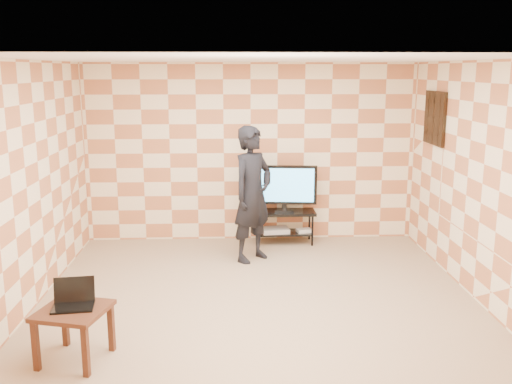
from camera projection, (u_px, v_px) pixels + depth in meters
floor at (258, 301)px, 6.52m from camera, size 5.00×5.00×0.00m
wall_back at (251, 153)px, 8.68m from camera, size 5.00×0.02×2.70m
wall_front at (276, 261)px, 3.79m from camera, size 5.00×0.02×2.70m
wall_left at (27, 188)px, 6.13m from camera, size 0.02×5.00×2.70m
wall_right at (482, 184)px, 6.34m from camera, size 0.02×5.00×2.70m
ceiling at (258, 59)px, 5.95m from camera, size 5.00×5.00×0.02m
wall_art at (435, 118)px, 7.73m from camera, size 0.04×0.72×0.72m
tv_stand at (284, 220)px, 8.64m from camera, size 0.93×0.42×0.50m
tv at (285, 186)px, 8.53m from camera, size 0.96×0.21×0.70m
dvd_player at (275, 230)px, 8.65m from camera, size 0.43×0.33×0.07m
game_console at (304, 231)px, 8.66m from camera, size 0.25×0.20×0.05m
side_table at (73, 318)px, 5.12m from camera, size 0.70×0.70×0.50m
laptop at (74, 300)px, 5.15m from camera, size 0.40×0.33×0.24m
person at (252, 194)px, 7.76m from camera, size 0.79×0.80×1.86m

